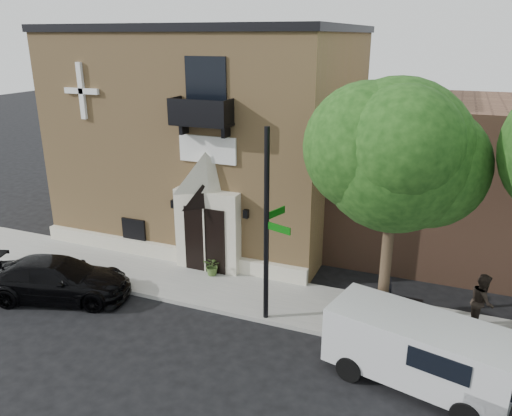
{
  "coord_description": "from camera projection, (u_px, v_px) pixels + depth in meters",
  "views": [
    {
      "loc": [
        7.41,
        -13.16,
        8.88
      ],
      "look_at": [
        1.31,
        2.0,
        3.21
      ],
      "focal_mm": 35.0,
      "sensor_mm": 36.0,
      "label": 1
    }
  ],
  "objects": [
    {
      "name": "sidewalk",
      "position": [
        243.0,
        293.0,
        17.99
      ],
      "size": [
        42.0,
        3.0,
        0.15
      ],
      "primitive_type": "cube",
      "color": "gray",
      "rests_on": "ground"
    },
    {
      "name": "dumpster",
      "position": [
        393.0,
        317.0,
        15.3
      ],
      "size": [
        1.65,
        0.95,
        1.07
      ],
      "rotation": [
        0.0,
        0.0,
        0.01
      ],
      "color": "#103C16",
      "rests_on": "sidewalk"
    },
    {
      "name": "planter",
      "position": [
        213.0,
        266.0,
        19.08
      ],
      "size": [
        0.71,
        0.62,
        0.77
      ],
      "primitive_type": "imported",
      "rotation": [
        0.0,
        0.0,
        -0.04
      ],
      "color": "#46652B",
      "rests_on": "sidewalk"
    },
    {
      "name": "fire_hydrant",
      "position": [
        344.0,
        320.0,
        15.49
      ],
      "size": [
        0.41,
        0.32,
        0.71
      ],
      "color": "maroon",
      "rests_on": "sidewalk"
    },
    {
      "name": "black_sedan",
      "position": [
        58.0,
        279.0,
        17.6
      ],
      "size": [
        5.45,
        3.46,
        1.47
      ],
      "primitive_type": "imported",
      "rotation": [
        0.0,
        0.0,
        1.87
      ],
      "color": "black",
      "rests_on": "ground"
    },
    {
      "name": "cargo_van",
      "position": [
        425.0,
        352.0,
        13.0
      ],
      "size": [
        5.01,
        2.91,
        1.92
      ],
      "rotation": [
        0.0,
        0.0,
        -0.23
      ],
      "color": "silver",
      "rests_on": "ground"
    },
    {
      "name": "pedestrian_near",
      "position": [
        385.0,
        297.0,
        16.05
      ],
      "size": [
        0.66,
        0.61,
        1.52
      ],
      "primitive_type": "imported",
      "rotation": [
        0.0,
        0.0,
        3.75
      ],
      "color": "black",
      "rests_on": "sidewalk"
    },
    {
      "name": "street_sign",
      "position": [
        267.0,
        227.0,
        15.31
      ],
      "size": [
        0.96,
        1.18,
        6.26
      ],
      "rotation": [
        0.0,
        0.0,
        -0.32
      ],
      "color": "black",
      "rests_on": "sidewalk"
    },
    {
      "name": "church",
      "position": [
        219.0,
        130.0,
        23.56
      ],
      "size": [
        12.2,
        11.01,
        9.3
      ],
      "color": "tan",
      "rests_on": "ground"
    },
    {
      "name": "ground",
      "position": [
        199.0,
        310.0,
        17.06
      ],
      "size": [
        120.0,
        120.0,
        0.0
      ],
      "primitive_type": "plane",
      "color": "black",
      "rests_on": "ground"
    },
    {
      "name": "street_tree_left",
      "position": [
        397.0,
        155.0,
        13.31
      ],
      "size": [
        4.97,
        4.38,
        7.77
      ],
      "color": "#38281C",
      "rests_on": "sidewalk"
    },
    {
      "name": "pedestrian_far",
      "position": [
        482.0,
        301.0,
        15.5
      ],
      "size": [
        0.76,
        0.94,
        1.82
      ],
      "primitive_type": "imported",
      "rotation": [
        0.0,
        0.0,
        1.65
      ],
      "color": "#2B231D",
      "rests_on": "sidewalk"
    }
  ]
}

